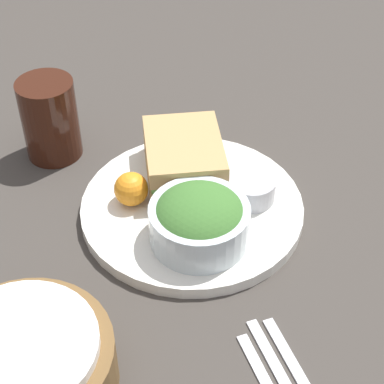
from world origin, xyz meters
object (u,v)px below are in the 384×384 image
(sandwich, at_px, (184,158))
(bread_basket, at_px, (24,366))
(drink_glass, at_px, (50,119))
(dressing_cup, at_px, (251,189))
(plate, at_px, (192,208))
(salad_bowl, at_px, (199,220))

(sandwich, distance_m, bread_basket, 0.35)
(sandwich, xyz_separation_m, drink_glass, (0.16, 0.13, 0.01))
(sandwich, relative_size, dressing_cup, 2.52)
(plate, height_order, drink_glass, drink_glass)
(salad_bowl, xyz_separation_m, dressing_cup, (0.03, -0.10, -0.02))
(dressing_cup, relative_size, drink_glass, 0.53)
(dressing_cup, bearing_deg, plate, 68.53)
(plate, distance_m, dressing_cup, 0.08)
(sandwich, distance_m, dressing_cup, 0.10)
(plate, distance_m, drink_glass, 0.25)
(plate, bearing_deg, drink_glass, 27.86)
(salad_bowl, height_order, bread_basket, salad_bowl)
(drink_glass, relative_size, bread_basket, 0.65)
(drink_glass, bearing_deg, salad_bowl, -161.96)
(sandwich, bearing_deg, dressing_cup, -147.67)
(plate, xyz_separation_m, salad_bowl, (-0.06, 0.02, 0.04))
(salad_bowl, relative_size, bread_basket, 0.67)
(plate, relative_size, drink_glass, 2.44)
(dressing_cup, bearing_deg, bread_basket, 108.42)
(plate, bearing_deg, salad_bowl, 158.51)
(sandwich, bearing_deg, drink_glass, 40.11)
(drink_glass, bearing_deg, bread_basket, 155.89)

